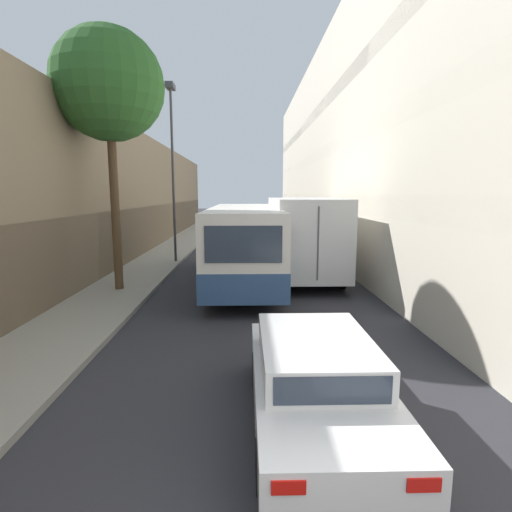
% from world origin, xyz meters
% --- Properties ---
extents(ground_plane, '(150.00, 150.00, 0.00)m').
position_xyz_m(ground_plane, '(0.00, 15.00, 0.00)').
color(ground_plane, '#2B2B30').
extents(sidewalk_left, '(2.39, 60.00, 0.14)m').
position_xyz_m(sidewalk_left, '(-4.62, 15.00, 0.07)').
color(sidewalk_left, gray).
rests_on(sidewalk_left, ground_plane).
extents(building_left_shopfront, '(2.40, 60.00, 6.61)m').
position_xyz_m(building_left_shopfront, '(-6.92, 15.00, 3.00)').
color(building_left_shopfront, '#847056').
rests_on(building_left_shopfront, ground_plane).
extents(building_right_apartment, '(2.40, 60.00, 11.89)m').
position_xyz_m(building_right_apartment, '(5.18, 15.00, 5.92)').
color(building_right_apartment, beige).
rests_on(building_right_apartment, ground_plane).
extents(car_hatchback, '(1.79, 4.23, 1.32)m').
position_xyz_m(car_hatchback, '(0.72, 3.59, 0.68)').
color(car_hatchback, silver).
rests_on(car_hatchback, ground_plane).
extents(bus, '(2.49, 10.02, 2.84)m').
position_xyz_m(bus, '(-0.34, 13.43, 1.52)').
color(bus, silver).
rests_on(bus, ground_plane).
extents(box_truck, '(2.46, 8.37, 3.17)m').
position_xyz_m(box_truck, '(2.00, 14.57, 1.70)').
color(box_truck, silver).
rests_on(box_truck, ground_plane).
extents(street_lamp, '(0.36, 0.80, 8.14)m').
position_xyz_m(street_lamp, '(-3.67, 17.30, 5.63)').
color(street_lamp, '#38383D').
rests_on(street_lamp, sidewalk_left).
extents(street_tree_left, '(3.51, 3.51, 8.39)m').
position_xyz_m(street_tree_left, '(-4.62, 11.67, 6.73)').
color(street_tree_left, '#4C3823').
rests_on(street_tree_left, sidewalk_left).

